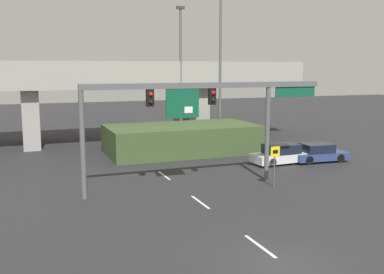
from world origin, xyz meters
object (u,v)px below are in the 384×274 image
signal_gantry (201,104)px  highway_light_pole_near (181,72)px  highway_light_pole_far (220,47)px  parked_sedan_near_right (282,154)px  parked_sedan_mid_right (318,153)px  speed_limit_sign (275,160)px

signal_gantry → highway_light_pole_near: (4.08, 14.84, 1.64)m
highway_light_pole_far → signal_gantry: bearing=-118.4°
signal_gantry → parked_sedan_near_right: signal_gantry is taller
parked_sedan_mid_right → signal_gantry: bearing=-157.5°
speed_limit_sign → highway_light_pole_near: bearing=89.8°
signal_gantry → parked_sedan_near_right: 9.98m
signal_gantry → highway_light_pole_far: size_ratio=0.86×
speed_limit_sign → parked_sedan_mid_right: 8.74m
signal_gantry → highway_light_pole_far: 17.17m
speed_limit_sign → highway_light_pole_far: 18.24m
highway_light_pole_far → speed_limit_sign: bearing=-103.5°
highway_light_pole_far → parked_sedan_mid_right: (3.03, -11.05, -8.22)m
highway_light_pole_near → highway_light_pole_far: bearing=-2.1°
highway_light_pole_far → parked_sedan_near_right: highway_light_pole_far is taller
speed_limit_sign → parked_sedan_near_right: (4.08, 5.58, -0.94)m
signal_gantry → speed_limit_sign: size_ratio=5.92×
signal_gantry → parked_sedan_near_right: size_ratio=3.02×
signal_gantry → highway_light_pole_near: 15.48m
parked_sedan_mid_right → parked_sedan_near_right: bearing=177.1°
parked_sedan_mid_right → speed_limit_sign: bearing=-138.9°
speed_limit_sign → parked_sedan_mid_right: size_ratio=0.57×
speed_limit_sign → parked_sedan_near_right: size_ratio=0.51×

